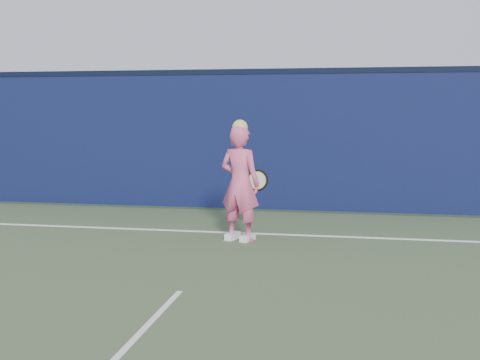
# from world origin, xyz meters

# --- Properties ---
(ground) EXTENTS (80.00, 80.00, 0.00)m
(ground) POSITION_xyz_m (0.00, 0.00, 0.00)
(ground) COLOR #2B4027
(ground) RESTS_ON ground
(backstop_wall) EXTENTS (24.00, 0.40, 2.50)m
(backstop_wall) POSITION_xyz_m (0.00, 6.50, 1.25)
(backstop_wall) COLOR #0D1A3B
(backstop_wall) RESTS_ON ground
(wall_cap) EXTENTS (24.00, 0.42, 0.10)m
(wall_cap) POSITION_xyz_m (0.00, 6.50, 2.55)
(wall_cap) COLOR black
(wall_cap) RESTS_ON backstop_wall
(player) EXTENTS (0.69, 0.55, 1.71)m
(player) POSITION_xyz_m (0.15, 3.53, 0.82)
(player) COLOR #E35886
(player) RESTS_ON ground
(racket) EXTENTS (0.60, 0.18, 0.33)m
(racket) POSITION_xyz_m (0.30, 3.96, 0.81)
(racket) COLOR black
(racket) RESTS_ON ground
(court_lines) EXTENTS (11.00, 12.04, 0.01)m
(court_lines) POSITION_xyz_m (0.00, -0.33, 0.01)
(court_lines) COLOR white
(court_lines) RESTS_ON court_surface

